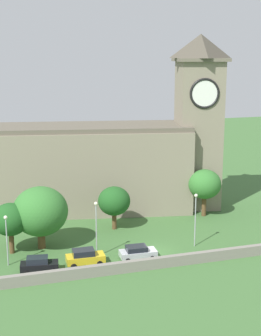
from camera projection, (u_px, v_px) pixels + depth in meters
ground_plane at (122, 215)px, 76.87m from camera, size 200.00×200.00×0.00m
church at (106, 158)px, 78.40m from camera, size 40.21×16.46×27.21m
quay_barrier at (169, 261)px, 58.39m from camera, size 56.17×0.70×1.29m
car_black at (39, 265)px, 56.74m from camera, size 4.49×2.57×1.87m
car_yellow at (85, 257)px, 58.76m from camera, size 4.58×2.38×1.92m
car_silver at (138, 252)px, 60.53m from camera, size 4.55×2.48×1.64m
streetlamp_west_end at (6, 232)px, 57.90m from camera, size 0.44×0.44×6.14m
streetlamp_west_mid at (96, 220)px, 60.27m from camera, size 0.44×0.44×7.02m
streetlamp_central at (196, 211)px, 63.64m from camera, size 0.44×0.44×7.02m
tree_by_tower at (10, 220)px, 61.47m from camera, size 4.52×4.52×6.45m
tree_churchyard at (205, 184)px, 75.59m from camera, size 4.98×4.98×7.25m
tree_riverside_west at (114, 201)px, 70.04m from camera, size 4.55×4.55×6.18m
tree_riverside_east at (40, 211)px, 62.93m from camera, size 6.99×6.99×8.08m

